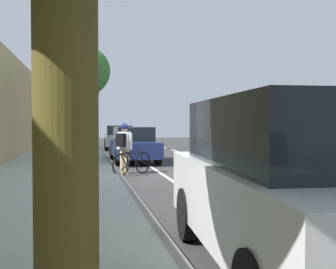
% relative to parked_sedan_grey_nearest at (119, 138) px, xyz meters
% --- Properties ---
extents(ground, '(64.74, 64.74, 0.00)m').
position_rel_parked_sedan_grey_nearest_xyz_m(ground, '(-0.49, 12.98, -0.75)').
color(ground, '#303030').
extents(sidewalk, '(3.95, 40.46, 0.12)m').
position_rel_parked_sedan_grey_nearest_xyz_m(sidewalk, '(3.22, 12.98, -0.69)').
color(sidewalk, '#9CACA2').
rests_on(sidewalk, ground).
extents(curb_edge, '(0.16, 40.46, 0.12)m').
position_rel_parked_sedan_grey_nearest_xyz_m(curb_edge, '(1.16, 12.98, -0.69)').
color(curb_edge, gray).
rests_on(curb_edge, ground).
extents(lane_stripe_centre, '(0.14, 40.00, 0.01)m').
position_rel_parked_sedan_grey_nearest_xyz_m(lane_stripe_centre, '(-3.21, 12.75, -0.75)').
color(lane_stripe_centre, white).
rests_on(lane_stripe_centre, ground).
extents(lane_stripe_bike_edge, '(0.12, 40.46, 0.01)m').
position_rel_parked_sedan_grey_nearest_xyz_m(lane_stripe_bike_edge, '(-0.31, 12.98, -0.75)').
color(lane_stripe_bike_edge, white).
rests_on(lane_stripe_bike_edge, ground).
extents(parked_sedan_grey_nearest, '(1.97, 4.46, 1.52)m').
position_rel_parked_sedan_grey_nearest_xyz_m(parked_sedan_grey_nearest, '(0.00, 0.00, 0.00)').
color(parked_sedan_grey_nearest, slate).
rests_on(parked_sedan_grey_nearest, ground).
extents(parked_sedan_dark_blue_second, '(1.88, 4.42, 1.52)m').
position_rel_parked_sedan_grey_nearest_xyz_m(parked_sedan_dark_blue_second, '(0.12, 8.62, 0.00)').
color(parked_sedan_dark_blue_second, navy).
rests_on(parked_sedan_dark_blue_second, ground).
extents(parked_suv_white_mid, '(2.21, 4.82, 1.99)m').
position_rel_parked_sedan_grey_nearest_xyz_m(parked_suv_white_mid, '(-0.01, 22.09, 0.27)').
color(parked_suv_white_mid, white).
rests_on(parked_suv_white_mid, ground).
extents(bicycle_at_curb, '(1.39, 1.18, 0.79)m').
position_rel_parked_sedan_grey_nearest_xyz_m(bicycle_at_curb, '(0.69, 12.98, -0.36)').
color(bicycle_at_curb, black).
rests_on(bicycle_at_curb, ground).
extents(cyclist_with_backpack, '(0.55, 0.54, 1.69)m').
position_rel_parked_sedan_grey_nearest_xyz_m(cyclist_with_backpack, '(0.91, 12.55, 0.27)').
color(cyclist_with_backpack, '#C6B284').
rests_on(cyclist_with_backpack, ground).
extents(street_tree_near_cyclist, '(2.36, 2.36, 4.59)m').
position_rel_parked_sedan_grey_nearest_xyz_m(street_tree_near_cyclist, '(2.36, -0.87, 2.89)').
color(street_tree_near_cyclist, brown).
rests_on(street_tree_near_cyclist, sidewalk).
extents(street_tree_mid_block, '(2.54, 2.54, 4.88)m').
position_rel_parked_sedan_grey_nearest_xyz_m(street_tree_mid_block, '(2.36, 8.59, 3.09)').
color(street_tree_mid_block, brown).
rests_on(street_tree_mid_block, sidewalk).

